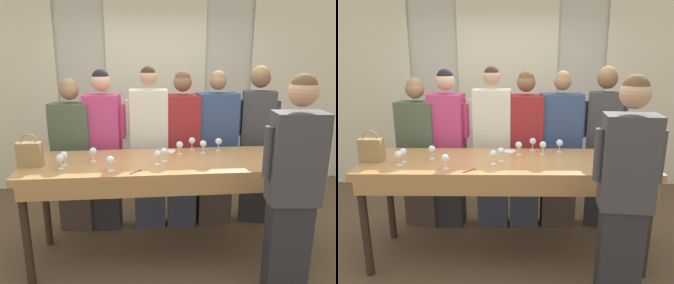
# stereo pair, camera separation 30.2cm
# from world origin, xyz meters

# --- Properties ---
(ground_plane) EXTENTS (18.00, 18.00, 0.00)m
(ground_plane) POSITION_xyz_m (0.00, 0.00, 0.00)
(ground_plane) COLOR brown
(wall_back) EXTENTS (12.00, 0.06, 2.80)m
(wall_back) POSITION_xyz_m (0.00, 1.94, 1.40)
(wall_back) COLOR beige
(wall_back) RESTS_ON ground_plane
(curtain_panel_left) EXTENTS (1.39, 0.03, 2.69)m
(curtain_panel_left) POSITION_xyz_m (-2.07, 1.87, 1.34)
(curtain_panel_left) COLOR #EFE5C6
(curtain_panel_left) RESTS_ON ground_plane
(curtain_panel_center) EXTENTS (1.39, 0.03, 2.69)m
(curtain_panel_center) POSITION_xyz_m (0.00, 1.87, 1.34)
(curtain_panel_center) COLOR #EFE5C6
(curtain_panel_center) RESTS_ON ground_plane
(curtain_panel_right) EXTENTS (1.39, 0.03, 2.69)m
(curtain_panel_right) POSITION_xyz_m (2.07, 1.87, 1.34)
(curtain_panel_right) COLOR #EFE5C6
(curtain_panel_right) RESTS_ON ground_plane
(tasting_bar) EXTENTS (2.59, 0.76, 0.99)m
(tasting_bar) POSITION_xyz_m (0.00, -0.02, 0.90)
(tasting_bar) COLOR #B27F4C
(tasting_bar) RESTS_ON ground_plane
(wine_bottle) EXTENTS (0.08, 0.08, 0.32)m
(wine_bottle) POSITION_xyz_m (1.16, 0.02, 1.11)
(wine_bottle) COLOR black
(wine_bottle) RESTS_ON tasting_bar
(handbag) EXTENTS (0.20, 0.11, 0.29)m
(handbag) POSITION_xyz_m (-1.20, -0.05, 1.10)
(handbag) COLOR #997A4C
(handbag) RESTS_ON tasting_bar
(wine_glass_front_left) EXTENTS (0.07, 0.07, 0.13)m
(wine_glass_front_left) POSITION_xyz_m (0.26, 0.31, 1.08)
(wine_glass_front_left) COLOR white
(wine_glass_front_left) RESTS_ON tasting_bar
(wine_glass_front_mid) EXTENTS (0.07, 0.07, 0.13)m
(wine_glass_front_mid) POSITION_xyz_m (0.90, -0.22, 1.08)
(wine_glass_front_mid) COLOR white
(wine_glass_front_mid) RESTS_ON tasting_bar
(wine_glass_front_right) EXTENTS (0.07, 0.07, 0.13)m
(wine_glass_front_right) POSITION_xyz_m (-0.51, -0.24, 1.08)
(wine_glass_front_right) COLOR white
(wine_glass_front_right) RESTS_ON tasting_bar
(wine_glass_center_left) EXTENTS (0.07, 0.07, 0.13)m
(wine_glass_center_left) POSITION_xyz_m (-0.68, 0.03, 1.08)
(wine_glass_center_left) COLOR white
(wine_glass_center_left) RESTS_ON tasting_bar
(wine_glass_center_mid) EXTENTS (0.07, 0.07, 0.13)m
(wine_glass_center_mid) POSITION_xyz_m (-0.92, -0.07, 1.08)
(wine_glass_center_mid) COLOR white
(wine_glass_center_mid) RESTS_ON tasting_bar
(wine_glass_center_right) EXTENTS (0.07, 0.07, 0.13)m
(wine_glass_center_right) POSITION_xyz_m (-0.93, -0.15, 1.08)
(wine_glass_center_right) COLOR white
(wine_glass_center_right) RESTS_ON tasting_bar
(wine_glass_back_left) EXTENTS (0.07, 0.07, 0.13)m
(wine_glass_back_left) POSITION_xyz_m (0.12, 0.17, 1.08)
(wine_glass_back_left) COLOR white
(wine_glass_back_left) RESTS_ON tasting_bar
(wine_glass_back_mid) EXTENTS (0.07, 0.07, 0.13)m
(wine_glass_back_mid) POSITION_xyz_m (-0.11, -0.11, 1.08)
(wine_glass_back_mid) COLOR white
(wine_glass_back_mid) RESTS_ON tasting_bar
(wine_glass_back_right) EXTENTS (0.07, 0.07, 0.13)m
(wine_glass_back_right) POSITION_xyz_m (1.02, -0.25, 1.08)
(wine_glass_back_right) COLOR white
(wine_glass_back_right) RESTS_ON tasting_bar
(wine_glass_near_host) EXTENTS (0.07, 0.07, 0.13)m
(wine_glass_near_host) POSITION_xyz_m (0.35, 0.19, 1.08)
(wine_glass_near_host) COLOR white
(wine_glass_near_host) RESTS_ON tasting_bar
(wine_glass_by_bottle) EXTENTS (0.07, 0.07, 0.13)m
(wine_glass_by_bottle) POSITION_xyz_m (-0.04, -0.04, 1.08)
(wine_glass_by_bottle) COLOR white
(wine_glass_by_bottle) RESTS_ON tasting_bar
(wine_glass_by_handbag) EXTENTS (0.07, 0.07, 0.13)m
(wine_glass_by_handbag) POSITION_xyz_m (0.52, 0.26, 1.08)
(wine_glass_by_handbag) COLOR white
(wine_glass_by_handbag) RESTS_ON tasting_bar
(napkin) EXTENTS (0.14, 0.14, 0.00)m
(napkin) POSITION_xyz_m (0.03, 0.28, 0.99)
(napkin) COLOR white
(napkin) RESTS_ON tasting_bar
(pen) EXTENTS (0.10, 0.10, 0.01)m
(pen) POSITION_xyz_m (-0.30, -0.29, 0.99)
(pen) COLOR maroon
(pen) RESTS_ON tasting_bar
(guest_olive_jacket) EXTENTS (0.54, 0.30, 1.69)m
(guest_olive_jacket) POSITION_xyz_m (-0.97, 0.63, 0.86)
(guest_olive_jacket) COLOR #473833
(guest_olive_jacket) RESTS_ON ground_plane
(guest_pink_top) EXTENTS (0.48, 0.29, 1.78)m
(guest_pink_top) POSITION_xyz_m (-0.65, 0.63, 0.92)
(guest_pink_top) COLOR #28282D
(guest_pink_top) RESTS_ON ground_plane
(guest_cream_sweater) EXTENTS (0.51, 0.24, 1.81)m
(guest_cream_sweater) POSITION_xyz_m (-0.16, 0.63, 0.92)
(guest_cream_sweater) COLOR #383D51
(guest_cream_sweater) RESTS_ON ground_plane
(guest_striped_shirt) EXTENTS (0.49, 0.29, 1.76)m
(guest_striped_shirt) POSITION_xyz_m (0.20, 0.63, 0.90)
(guest_striped_shirt) COLOR #383D51
(guest_striped_shirt) RESTS_ON ground_plane
(guest_navy_coat) EXTENTS (0.56, 0.23, 1.76)m
(guest_navy_coat) POSITION_xyz_m (0.59, 0.63, 0.90)
(guest_navy_coat) COLOR #473833
(guest_navy_coat) RESTS_ON ground_plane
(guest_beige_cap) EXTENTS (0.47, 0.28, 1.81)m
(guest_beige_cap) POSITION_xyz_m (1.05, 0.63, 0.97)
(guest_beige_cap) COLOR #28282D
(guest_beige_cap) RESTS_ON ground_plane
(host_pouring) EXTENTS (0.48, 0.25, 1.80)m
(host_pouring) POSITION_xyz_m (0.86, -0.68, 0.95)
(host_pouring) COLOR #28282D
(host_pouring) RESTS_ON ground_plane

